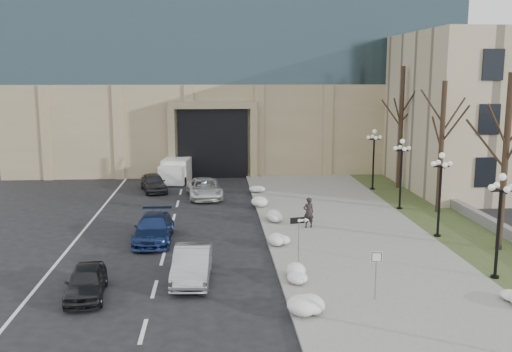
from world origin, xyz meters
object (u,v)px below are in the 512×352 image
Objects in this scene: car_d at (204,188)px; lamppost_d at (374,151)px; car_e at (154,183)px; car_a at (86,282)px; one_way_sign at (302,226)px; lamppost_c at (401,165)px; lamppost_b at (440,183)px; box_truck at (178,170)px; pedestrian at (308,212)px; keep_sign at (376,265)px; lamppost_a at (500,212)px; car_b at (192,264)px; car_c at (154,228)px.

car_d is 1.05× the size of lamppost_d.
lamppost_d is (16.88, -0.93, 2.38)m from car_e.
one_way_sign is at bearing 11.98° from car_a.
car_a is 0.79× the size of lamppost_c.
box_truck is at bearing 129.64° from lamppost_b.
keep_sign is (0.87, -10.81, 0.52)m from pedestrian.
car_a is 22.28m from lamppost_c.
lamppost_a reaches higher than one_way_sign.
car_e is at bearing 103.01° from car_b.
car_e is (-3.92, 2.56, -0.00)m from car_d.
car_d is 1.23× the size of car_e.
one_way_sign is at bearing 65.37° from pedestrian.
keep_sign is 22.39m from lamppost_d.
car_e is (-3.63, 19.48, -0.04)m from car_b.
car_d is at bearing -172.84° from lamppost_d.
box_truck reaches higher than car_d.
box_truck is at bearing 56.14° from car_e.
car_d is at bearing 138.74° from lamppost_b.
car_c is (1.93, 7.70, 0.07)m from car_a.
lamppost_a is at bearing -27.08° from one_way_sign.
lamppost_a reaches higher than car_c.
lamppost_a is (12.96, -17.87, 2.38)m from car_d.
car_a is 25.69m from box_truck.
pedestrian reaches higher than car_e.
car_b is 2.14× the size of keep_sign.
keep_sign is (2.27, -4.32, -0.46)m from one_way_sign.
car_a is at bearing -142.03° from lamppost_c.
car_c is at bearing 177.86° from lamppost_b.
car_e is 20.16m from one_way_sign.
box_truck reaches higher than car_c.
one_way_sign reaches higher than pedestrian.
lamppost_d is at bearing 90.00° from lamppost_a.
car_a is at bearing -177.95° from lamppost_a.
box_truck is 28.59m from keep_sign.
lamppost_a is at bearing -90.00° from lamppost_b.
keep_sign is (9.59, -9.12, 0.83)m from car_c.
keep_sign is at bearing -77.19° from car_d.
lamppost_b is (17.46, 7.12, 2.44)m from car_a.
car_c is at bearing 145.61° from keep_sign.
car_c is 13.26m from keep_sign.
lamppost_d reaches higher than keep_sign.
pedestrian is 0.38× the size of lamppost_a.
car_c is 11.09m from car_d.
lamppost_a is (17.46, 0.62, 2.44)m from car_a.
car_b is (4.21, 1.57, 0.10)m from car_a.
lamppost_d is at bearing 90.00° from lamppost_c.
car_c is 16.79m from lamppost_c.
car_c is at bearing -110.00° from car_d.
lamppost_a is (8.21, -2.28, 1.08)m from one_way_sign.
box_truck is at bearing 101.63° from car_d.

